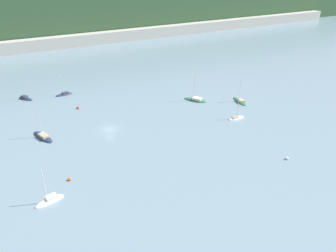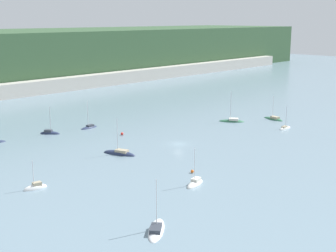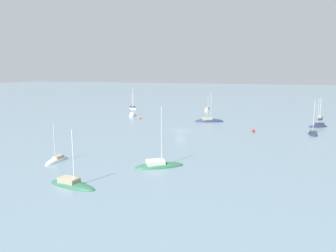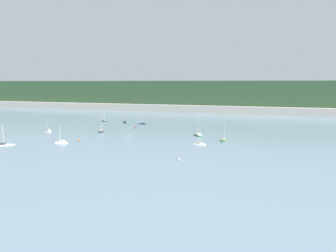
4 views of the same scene
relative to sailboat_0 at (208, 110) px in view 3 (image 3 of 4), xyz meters
The scene contains 13 objects.
ground_plane 42.98m from the sailboat_0, ahead, with size 600.00×600.00×0.00m, color slate.
sailboat_0 is the anchor object (origin of this frame).
sailboat_1 30.82m from the sailboat_0, 41.80° to the right, with size 6.07×3.20×8.25m.
sailboat_2 39.30m from the sailboat_0, 74.35° to the left, with size 5.40×2.88×7.46m.
sailboat_3 77.77m from the sailboat_0, ahead, with size 5.44×1.49×7.50m.
sailboat_4 44.29m from the sailboat_0, 54.25° to the left, with size 4.88×5.80×8.47m.
sailboat_5 74.90m from the sailboat_0, ahead, with size 6.73×8.09×10.23m.
sailboat_6 29.76m from the sailboat_0, 83.64° to the right, with size 8.10×7.09×8.76m.
sailboat_7 50.71m from the sailboat_0, 41.63° to the left, with size 5.98×2.39×8.73m.
sailboat_8 86.45m from the sailboat_0, ahead, with size 3.53×7.86×8.18m.
sailboat_9 27.02m from the sailboat_0, 13.19° to the left, with size 5.06×8.85×9.57m.
mooring_buoy_0 31.96m from the sailboat_0, 29.08° to the right, with size 0.70×0.70×0.70m.
mooring_buoy_1 43.87m from the sailboat_0, 27.17° to the left, with size 0.77×0.77×0.77m.
Camera 3 is at (78.41, 23.70, 15.04)m, focal length 35.00 mm.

